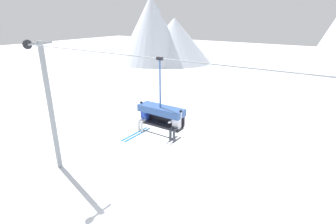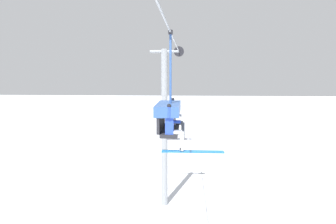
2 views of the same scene
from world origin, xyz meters
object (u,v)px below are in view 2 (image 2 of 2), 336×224
at_px(chairlift_chair, 168,112).
at_px(skier_white, 176,118).
at_px(skier_blue, 174,127).
at_px(lift_tower_far, 165,125).

distance_m(chairlift_chair, skier_white, 0.92).
distance_m(chairlift_chair, skier_blue, 0.92).
relative_size(skier_blue, skier_white, 1.00).
bearing_deg(skier_blue, skier_white, 0.00).
xyz_separation_m(chairlift_chair, skier_white, (0.85, -0.21, -0.29)).
xyz_separation_m(lift_tower_far, skier_white, (-7.79, -0.92, 1.47)).
bearing_deg(chairlift_chair, skier_blue, -165.86).
height_order(lift_tower_far, chairlift_chair, lift_tower_far).
distance_m(lift_tower_far, chairlift_chair, 8.85).
bearing_deg(skier_white, skier_blue, 180.00).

